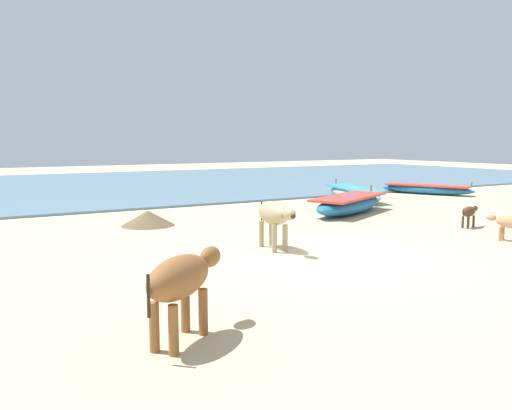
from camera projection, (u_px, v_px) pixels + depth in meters
The scene contains 10 objects.
ground at pixel (328, 257), 10.19m from camera, with size 80.00×80.00×0.00m, color #CCB789.
sea_water at pixel (99, 185), 26.11m from camera, with size 60.00×20.00×0.08m, color slate.
fishing_boat_0 at pixel (354, 193), 19.84m from camera, with size 2.15×4.13×0.70m.
fishing_boat_1 at pixel (427, 189), 22.09m from camera, with size 2.42×3.88×0.61m.
fishing_boat_2 at pixel (349, 204), 16.20m from camera, with size 4.06×2.78×0.77m.
cow_adult_dun at pixel (274, 215), 10.77m from camera, with size 0.58×1.57×1.02m.
calf_near_tan at pixel (509, 223), 11.66m from camera, with size 0.36×0.93×0.60m.
calf_far_dark at pixel (469, 212), 13.57m from camera, with size 0.86×0.41×0.57m.
cow_second_adult_brown at pixel (182, 280), 5.82m from camera, with size 1.39×1.15×1.00m.
debris_pile_0 at pixel (148, 218), 13.90m from camera, with size 1.45×1.45×0.41m, color brown.
Camera 1 is at (-6.27, -7.89, 2.28)m, focal length 36.24 mm.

